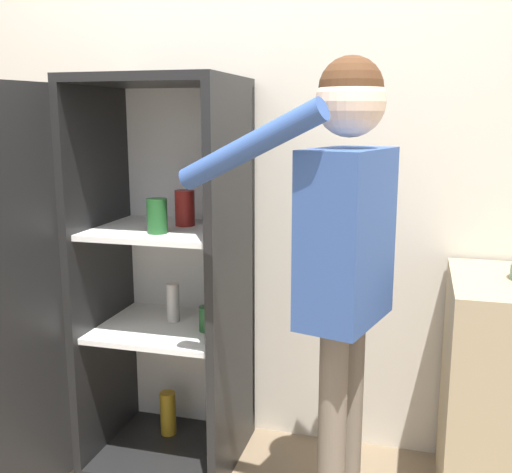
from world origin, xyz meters
The scene contains 3 objects.
wall_back centered at (0.00, 0.98, 1.27)m, with size 7.00×0.06×2.55m.
refrigerator centered at (-0.36, 0.55, 0.83)m, with size 0.82×1.20×1.66m.
person centered at (0.54, 0.31, 1.10)m, with size 0.71×0.49×1.69m.
Camera 1 is at (0.77, -1.65, 1.50)m, focal length 42.00 mm.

